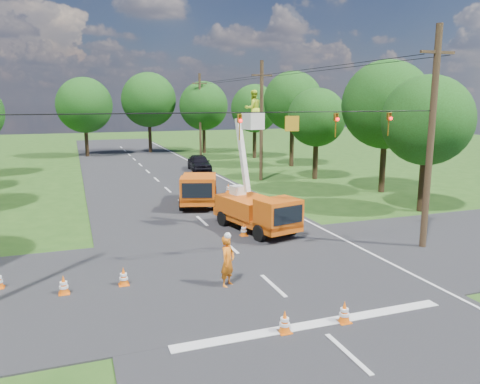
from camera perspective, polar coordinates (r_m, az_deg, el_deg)
name	(u,v)px	position (r m, az deg, el deg)	size (l,w,h in m)	color
ground	(168,190)	(36.13, -8.79, 0.20)	(140.00, 140.00, 0.00)	#244A16
road_main	(168,190)	(36.13, -8.79, 0.20)	(12.00, 100.00, 0.06)	black
road_cross	(253,269)	(19.34, 1.66, -9.33)	(56.00, 10.00, 0.07)	black
stop_bar	(315,325)	(15.03, 9.17, -15.75)	(9.00, 0.45, 0.02)	silver
edge_line	(237,186)	(37.57, -0.38, 0.75)	(0.12, 90.00, 0.02)	silver
bucket_truck	(257,201)	(24.27, 2.09, -1.12)	(3.19, 5.73, 7.27)	#CF560E
second_truck	(199,188)	(30.61, -5.06, 0.44)	(3.65, 6.06, 2.14)	#CF560E
ground_worker	(228,261)	(17.31, -1.51, -8.47)	(0.70, 0.46, 1.91)	orange
distant_car	(199,163)	(45.78, -4.99, 3.58)	(1.87, 4.65, 1.58)	black
traffic_cone_0	(285,322)	(14.31, 5.47, -15.49)	(0.38, 0.38, 0.71)	orange
traffic_cone_1	(344,312)	(15.17, 12.60, -14.11)	(0.38, 0.38, 0.71)	orange
traffic_cone_2	(244,230)	(23.62, 0.47, -4.60)	(0.38, 0.38, 0.71)	orange
traffic_cone_3	(242,208)	(28.22, 0.19, -1.99)	(0.38, 0.38, 0.71)	orange
traffic_cone_4	(124,277)	(18.06, -14.01, -9.98)	(0.38, 0.38, 0.71)	orange
traffic_cone_5	(64,285)	(17.90, -20.70, -10.57)	(0.38, 0.38, 0.71)	orange
traffic_cone_7	(228,188)	(34.63, -1.43, 0.46)	(0.38, 0.38, 0.71)	orange
pole_right_near	(431,138)	(22.72, 22.25, 6.13)	(1.80, 0.30, 10.00)	#4C3823
pole_right_mid	(261,120)	(39.89, 2.62, 8.73)	(1.80, 0.30, 10.00)	#4C3823
pole_right_far	(200,114)	(58.87, -4.88, 9.46)	(1.80, 0.30, 10.00)	#4C3823
signal_span	(306,123)	(19.07, 8.07, 8.37)	(18.00, 0.29, 1.07)	black
tree_right_a	(427,121)	(30.49, 21.85, 8.08)	(5.40, 5.40, 8.28)	#382616
tree_right_b	(386,105)	(36.08, 17.40, 10.10)	(6.40, 6.40, 9.65)	#382616
tree_right_c	(317,118)	(41.01, 9.33, 8.95)	(5.00, 5.00, 7.83)	#382616
tree_right_d	(293,101)	(48.83, 6.44, 10.95)	(6.00, 6.00, 9.70)	#382616
tree_right_e	(255,109)	(55.76, 1.81, 10.13)	(5.60, 5.60, 8.63)	#382616
tree_far_a	(84,105)	(59.90, -18.45, 10.01)	(6.60, 6.60, 9.50)	#382616
tree_far_b	(149,100)	(62.62, -11.07, 10.95)	(7.00, 7.00, 10.32)	#382616
tree_far_c	(204,106)	(61.05, -4.47, 10.42)	(6.20, 6.20, 9.18)	#382616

